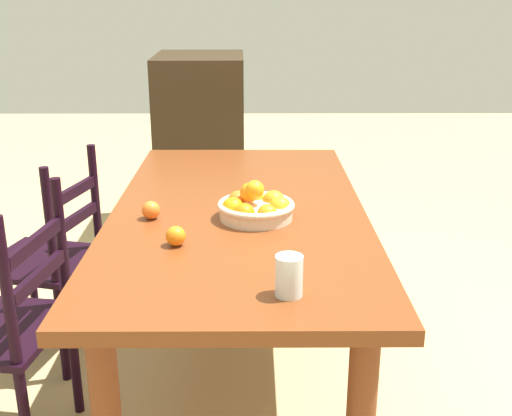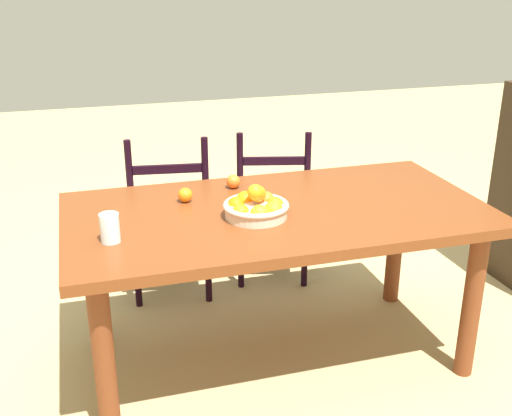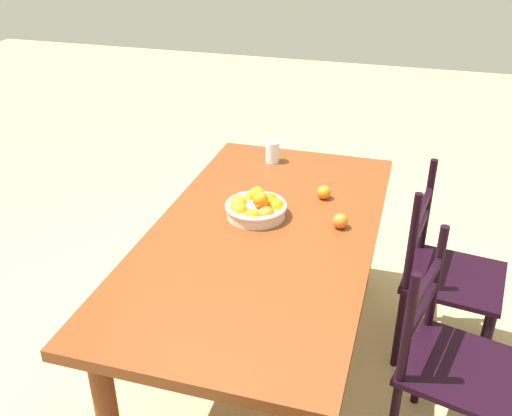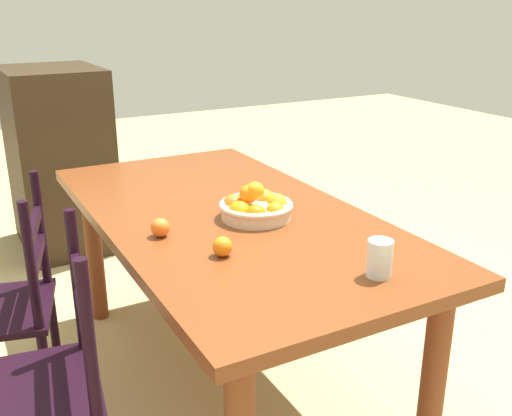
{
  "view_description": "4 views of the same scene",
  "coord_description": "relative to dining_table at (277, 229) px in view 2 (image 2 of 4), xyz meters",
  "views": [
    {
      "loc": [
        -2.27,
        -0.05,
        1.56
      ],
      "look_at": [
        -0.12,
        -0.07,
        0.81
      ],
      "focal_mm": 44.65,
      "sensor_mm": 36.0,
      "label": 1
    },
    {
      "loc": [
        -0.8,
        -2.42,
        1.77
      ],
      "look_at": [
        -0.12,
        -0.07,
        0.81
      ],
      "focal_mm": 44.02,
      "sensor_mm": 36.0,
      "label": 2
    },
    {
      "loc": [
        2.06,
        0.57,
        2.03
      ],
      "look_at": [
        -0.12,
        -0.07,
        0.81
      ],
      "focal_mm": 40.51,
      "sensor_mm": 36.0,
      "label": 3
    },
    {
      "loc": [
        -1.94,
        0.93,
        1.55
      ],
      "look_at": [
        -0.12,
        -0.07,
        0.81
      ],
      "focal_mm": 41.27,
      "sensor_mm": 36.0,
      "label": 4
    }
  ],
  "objects": [
    {
      "name": "fruit_bowl",
      "position": [
        -0.11,
        -0.06,
        0.14
      ],
      "size": [
        0.28,
        0.28,
        0.14
      ],
      "color": "beige",
      "rests_on": "dining_table"
    },
    {
      "name": "dining_table",
      "position": [
        0.0,
        0.0,
        0.0
      ],
      "size": [
        1.83,
        0.95,
        0.77
      ],
      "color": "brown",
      "rests_on": "ground"
    },
    {
      "name": "orange_loose_0",
      "position": [
        -0.37,
        0.19,
        0.13
      ],
      "size": [
        0.07,
        0.07,
        0.07
      ],
      "primitive_type": "sphere",
      "color": "orange",
      "rests_on": "dining_table"
    },
    {
      "name": "drinking_glass",
      "position": [
        -0.72,
        -0.15,
        0.16
      ],
      "size": [
        0.08,
        0.08,
        0.11
      ],
      "primitive_type": "cylinder",
      "color": "silver",
      "rests_on": "dining_table"
    },
    {
      "name": "chair_by_cabinet",
      "position": [
        0.24,
        0.82,
        -0.23
      ],
      "size": [
        0.52,
        0.52,
        0.92
      ],
      "rotation": [
        0.0,
        0.0,
        2.89
      ],
      "color": "black",
      "rests_on": "ground"
    },
    {
      "name": "orange_loose_1",
      "position": [
        -0.12,
        0.31,
        0.13
      ],
      "size": [
        0.07,
        0.07,
        0.07
      ],
      "primitive_type": "sphere",
      "color": "orange",
      "rests_on": "dining_table"
    },
    {
      "name": "chair_near_window",
      "position": [
        -0.36,
        0.8,
        -0.22
      ],
      "size": [
        0.5,
        0.5,
        0.94
      ],
      "rotation": [
        0.0,
        0.0,
        3.0
      ],
      "color": "black",
      "rests_on": "ground"
    },
    {
      "name": "ground_plane",
      "position": [
        0.0,
        0.0,
        -0.67
      ],
      "size": [
        12.0,
        12.0,
        0.0
      ],
      "primitive_type": "plane",
      "color": "tan"
    }
  ]
}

